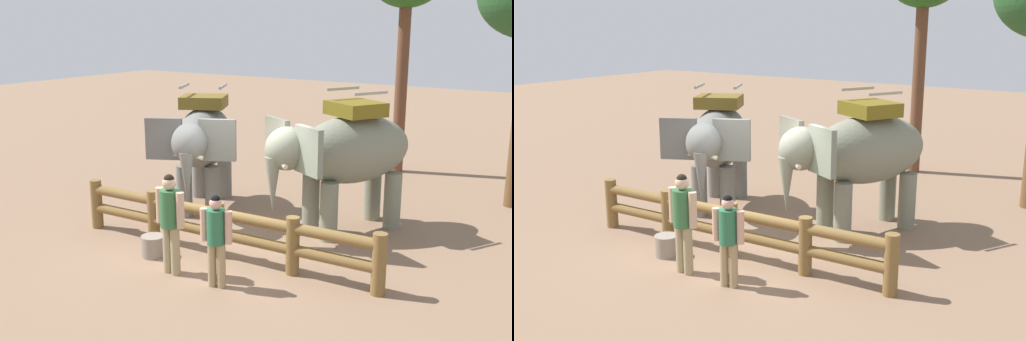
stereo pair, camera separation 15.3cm
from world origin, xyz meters
The scene contains 7 objects.
ground_plane centered at (0.00, 0.00, 0.00)m, with size 60.00×60.00×0.00m, color #84664E.
log_fence centered at (0.00, -0.22, 0.60)m, with size 6.55×0.42×1.05m.
elephant_near_left centered at (-2.05, 1.97, 1.63)m, with size 2.65×3.41×2.90m.
elephant_center centered at (1.33, 2.37, 1.68)m, with size 2.80×3.48×2.98m.
tourist_woman_in_black centered at (0.78, -1.32, 0.92)m, with size 0.55×0.37×1.60m.
tourist_man_in_blue centered at (-0.21, -1.31, 1.04)m, with size 0.64×0.38×1.80m.
feed_bucket centered at (-1.04, -0.89, 0.20)m, with size 0.45×0.45×0.40m.
Camera 2 is at (6.68, -8.87, 4.41)m, focal length 43.20 mm.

